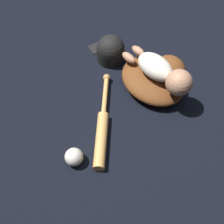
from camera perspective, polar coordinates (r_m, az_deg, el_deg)
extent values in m
plane|color=black|center=(1.44, 8.01, 3.00)|extent=(6.00, 6.00, 0.00)
ellipsoid|color=brown|center=(1.44, 7.50, 5.81)|extent=(0.39, 0.36, 0.09)
ellipsoid|color=brown|center=(1.50, 10.78, 8.09)|extent=(0.18, 0.16, 0.09)
ellipsoid|color=silver|center=(1.37, 7.92, 8.20)|extent=(0.21, 0.17, 0.09)
sphere|color=tan|center=(1.31, 12.15, 5.28)|extent=(0.11, 0.11, 0.11)
ellipsoid|color=tan|center=(1.46, 4.84, 11.03)|extent=(0.08, 0.06, 0.04)
ellipsoid|color=tan|center=(1.43, 3.08, 9.89)|extent=(0.08, 0.06, 0.04)
cylinder|color=tan|center=(1.28, -2.00, -5.16)|extent=(0.14, 0.25, 0.05)
cylinder|color=tan|center=(1.40, -1.27, 3.08)|extent=(0.10, 0.20, 0.02)
sphere|color=#B68649|center=(1.46, -0.98, 6.31)|extent=(0.03, 0.03, 0.03)
sphere|color=silver|center=(1.24, -6.97, -8.16)|extent=(0.07, 0.07, 0.07)
cylinder|color=black|center=(1.55, -0.24, 10.62)|extent=(0.14, 0.14, 0.07)
sphere|color=black|center=(1.53, -0.24, 11.50)|extent=(0.14, 0.14, 0.14)
cube|color=black|center=(1.64, -2.17, 11.98)|extent=(0.12, 0.13, 0.01)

